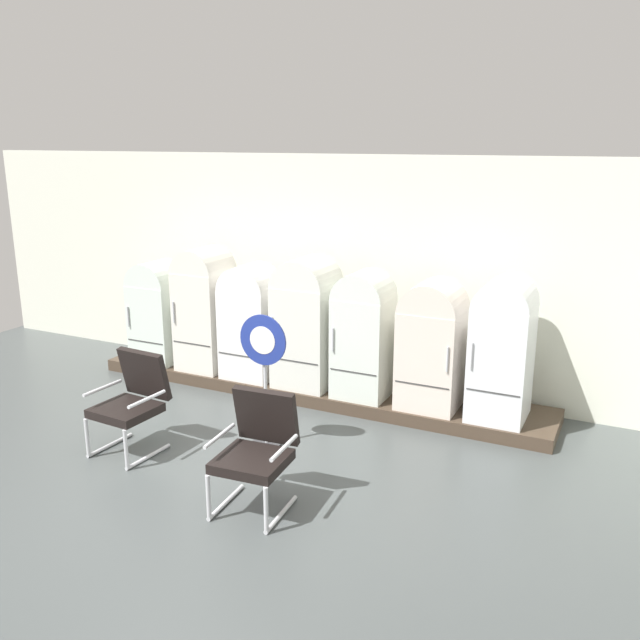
{
  "coord_description": "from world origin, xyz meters",
  "views": [
    {
      "loc": [
        3.62,
        -4.22,
        3.17
      ],
      "look_at": [
        0.23,
        2.75,
        1.07
      ],
      "focal_mm": 37.88,
      "sensor_mm": 36.0,
      "label": 1
    }
  ],
  "objects_px": {
    "refrigerator_4": "(363,331)",
    "refrigerator_6": "(502,345)",
    "refrigerator_2": "(251,318)",
    "refrigerator_1": "(205,305)",
    "armchair_right": "(257,446)",
    "armchair_left": "(133,398)",
    "refrigerator_5": "(432,341)",
    "refrigerator_3": "(307,318)",
    "sign_stand": "(264,378)",
    "refrigerator_0": "(158,309)"
  },
  "relations": [
    {
      "from": "refrigerator_2",
      "to": "refrigerator_3",
      "type": "bearing_deg",
      "value": 3.38
    },
    {
      "from": "armchair_left",
      "to": "refrigerator_1",
      "type": "bearing_deg",
      "value": 105.35
    },
    {
      "from": "refrigerator_1",
      "to": "refrigerator_4",
      "type": "bearing_deg",
      "value": -0.85
    },
    {
      "from": "refrigerator_6",
      "to": "sign_stand",
      "type": "distance_m",
      "value": 2.6
    },
    {
      "from": "refrigerator_3",
      "to": "armchair_right",
      "type": "bearing_deg",
      "value": -72.28
    },
    {
      "from": "refrigerator_0",
      "to": "refrigerator_2",
      "type": "distance_m",
      "value": 1.5
    },
    {
      "from": "refrigerator_4",
      "to": "refrigerator_6",
      "type": "height_order",
      "value": "refrigerator_6"
    },
    {
      "from": "refrigerator_2",
      "to": "refrigerator_4",
      "type": "height_order",
      "value": "refrigerator_4"
    },
    {
      "from": "refrigerator_0",
      "to": "refrigerator_4",
      "type": "relative_size",
      "value": 0.92
    },
    {
      "from": "refrigerator_6",
      "to": "armchair_right",
      "type": "xyz_separation_m",
      "value": [
        -1.57,
        -2.55,
        -0.42
      ]
    },
    {
      "from": "refrigerator_1",
      "to": "sign_stand",
      "type": "distance_m",
      "value": 2.32
    },
    {
      "from": "refrigerator_0",
      "to": "refrigerator_1",
      "type": "xyz_separation_m",
      "value": [
        0.77,
        0.03,
        0.13
      ]
    },
    {
      "from": "armchair_left",
      "to": "sign_stand",
      "type": "xyz_separation_m",
      "value": [
        1.19,
        0.67,
        0.19
      ]
    },
    {
      "from": "refrigerator_2",
      "to": "refrigerator_1",
      "type": "bearing_deg",
      "value": 177.7
    },
    {
      "from": "refrigerator_6",
      "to": "refrigerator_0",
      "type": "bearing_deg",
      "value": -179.42
    },
    {
      "from": "refrigerator_3",
      "to": "refrigerator_6",
      "type": "bearing_deg",
      "value": 0.07
    },
    {
      "from": "armchair_right",
      "to": "refrigerator_6",
      "type": "bearing_deg",
      "value": 58.32
    },
    {
      "from": "refrigerator_1",
      "to": "refrigerator_2",
      "type": "bearing_deg",
      "value": -2.3
    },
    {
      "from": "refrigerator_3",
      "to": "armchair_right",
      "type": "height_order",
      "value": "refrigerator_3"
    },
    {
      "from": "armchair_left",
      "to": "armchair_right",
      "type": "xyz_separation_m",
      "value": [
        1.74,
        -0.4,
        0.0
      ]
    },
    {
      "from": "refrigerator_5",
      "to": "refrigerator_6",
      "type": "bearing_deg",
      "value": 1.24
    },
    {
      "from": "refrigerator_3",
      "to": "armchair_left",
      "type": "xyz_separation_m",
      "value": [
        -0.93,
        -2.15,
        -0.44
      ]
    },
    {
      "from": "refrigerator_0",
      "to": "refrigerator_5",
      "type": "xyz_separation_m",
      "value": [
        3.89,
        0.03,
        0.04
      ]
    },
    {
      "from": "refrigerator_6",
      "to": "armchair_right",
      "type": "relative_size",
      "value": 1.52
    },
    {
      "from": "refrigerator_4",
      "to": "armchair_left",
      "type": "distance_m",
      "value": 2.73
    },
    {
      "from": "refrigerator_1",
      "to": "sign_stand",
      "type": "xyz_separation_m",
      "value": [
        1.77,
        -1.47,
        -0.27
      ]
    },
    {
      "from": "refrigerator_0",
      "to": "refrigerator_1",
      "type": "height_order",
      "value": "refrigerator_1"
    },
    {
      "from": "refrigerator_3",
      "to": "refrigerator_1",
      "type": "bearing_deg",
      "value": -179.37
    },
    {
      "from": "armchair_left",
      "to": "armchair_right",
      "type": "relative_size",
      "value": 1.0
    },
    {
      "from": "refrigerator_3",
      "to": "armchair_right",
      "type": "relative_size",
      "value": 1.56
    },
    {
      "from": "refrigerator_0",
      "to": "refrigerator_1",
      "type": "distance_m",
      "value": 0.78
    },
    {
      "from": "refrigerator_4",
      "to": "refrigerator_2",
      "type": "bearing_deg",
      "value": 179.83
    },
    {
      "from": "refrigerator_5",
      "to": "refrigerator_6",
      "type": "relative_size",
      "value": 0.94
    },
    {
      "from": "refrigerator_5",
      "to": "armchair_right",
      "type": "height_order",
      "value": "refrigerator_5"
    },
    {
      "from": "refrigerator_5",
      "to": "refrigerator_1",
      "type": "bearing_deg",
      "value": -179.95
    },
    {
      "from": "refrigerator_5",
      "to": "refrigerator_3",
      "type": "bearing_deg",
      "value": 179.5
    },
    {
      "from": "refrigerator_0",
      "to": "sign_stand",
      "type": "xyz_separation_m",
      "value": [
        2.55,
        -1.44,
        -0.13
      ]
    },
    {
      "from": "refrigerator_4",
      "to": "sign_stand",
      "type": "distance_m",
      "value": 1.53
    },
    {
      "from": "refrigerator_1",
      "to": "refrigerator_6",
      "type": "bearing_deg",
      "value": 0.29
    },
    {
      "from": "refrigerator_2",
      "to": "armchair_right",
      "type": "bearing_deg",
      "value": -57.49
    },
    {
      "from": "refrigerator_0",
      "to": "refrigerator_5",
      "type": "relative_size",
      "value": 0.95
    },
    {
      "from": "refrigerator_3",
      "to": "refrigerator_4",
      "type": "xyz_separation_m",
      "value": [
        0.78,
        -0.05,
        -0.05
      ]
    },
    {
      "from": "refrigerator_1",
      "to": "refrigerator_5",
      "type": "distance_m",
      "value": 3.12
    },
    {
      "from": "sign_stand",
      "to": "armchair_right",
      "type": "bearing_deg",
      "value": -62.67
    },
    {
      "from": "refrigerator_1",
      "to": "armchair_left",
      "type": "height_order",
      "value": "refrigerator_1"
    },
    {
      "from": "armchair_left",
      "to": "refrigerator_5",
      "type": "bearing_deg",
      "value": 40.14
    },
    {
      "from": "refrigerator_3",
      "to": "refrigerator_2",
      "type": "bearing_deg",
      "value": -176.62
    },
    {
      "from": "armchair_left",
      "to": "sign_stand",
      "type": "relative_size",
      "value": 0.72
    },
    {
      "from": "refrigerator_2",
      "to": "refrigerator_5",
      "type": "xyz_separation_m",
      "value": [
        2.38,
        0.03,
        -0.0
      ]
    },
    {
      "from": "refrigerator_5",
      "to": "refrigerator_2",
      "type": "bearing_deg",
      "value": -179.23
    }
  ]
}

